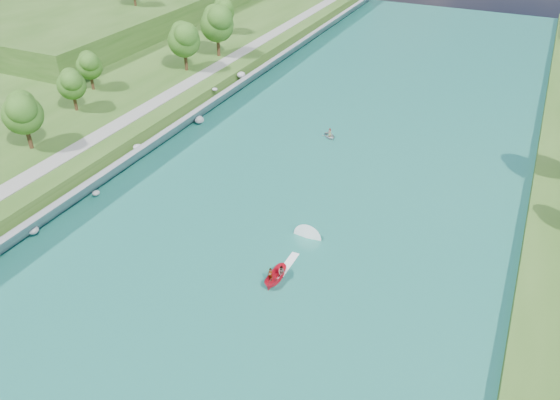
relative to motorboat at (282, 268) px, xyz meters
The scene contains 7 objects.
ground 9.52m from the motorboat, 114.49° to the right, with size 260.00×260.00×0.00m, color #2D5119.
river_water 12.05m from the motorboat, 109.09° to the left, with size 55.00×240.00×0.10m, color #185E4F.
berm_west 55.13m from the motorboat, 168.10° to the left, with size 45.00×240.00×3.50m, color #2D5119.
riprap_bank 31.65m from the motorboat, 160.43° to the left, with size 4.25×236.00×4.26m.
riverside_path 38.27m from the motorboat, 162.67° to the left, with size 3.00×200.00×0.10m, color gray.
motorboat is the anchor object (origin of this frame).
raft 34.71m from the motorboat, 102.23° to the left, with size 3.34×3.39×1.57m.
Camera 1 is at (23.57, -33.52, 39.38)m, focal length 35.00 mm.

